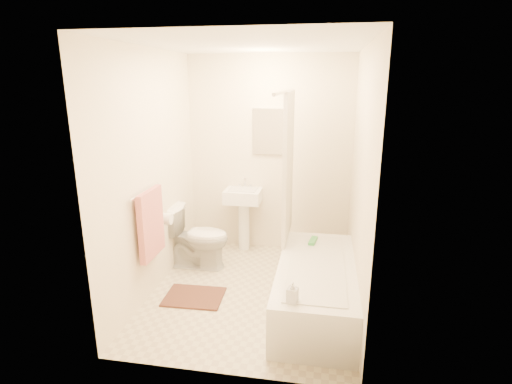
% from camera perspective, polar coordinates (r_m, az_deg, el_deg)
% --- Properties ---
extents(floor, '(2.40, 2.40, 0.00)m').
position_cam_1_polar(floor, '(4.22, -0.60, -14.11)').
color(floor, beige).
rests_on(floor, ground).
extents(ceiling, '(2.40, 2.40, 0.00)m').
position_cam_1_polar(ceiling, '(3.68, -0.71, 20.40)').
color(ceiling, white).
rests_on(ceiling, ground).
extents(wall_back, '(2.00, 0.02, 2.40)m').
position_cam_1_polar(wall_back, '(4.93, 1.90, 5.18)').
color(wall_back, beige).
rests_on(wall_back, ground).
extents(wall_left, '(0.02, 2.40, 2.40)m').
position_cam_1_polar(wall_left, '(4.07, -14.64, 2.43)').
color(wall_left, beige).
rests_on(wall_left, ground).
extents(wall_right, '(0.02, 2.40, 2.40)m').
position_cam_1_polar(wall_right, '(3.73, 14.65, 1.22)').
color(wall_right, beige).
rests_on(wall_right, ground).
extents(mirror, '(0.40, 0.03, 0.55)m').
position_cam_1_polar(mirror, '(4.87, 1.90, 8.62)').
color(mirror, white).
rests_on(mirror, wall_back).
extents(curtain_rod, '(0.03, 1.70, 0.03)m').
position_cam_1_polar(curtain_rod, '(3.72, 4.29, 14.13)').
color(curtain_rod, silver).
rests_on(curtain_rod, wall_back).
extents(shower_curtain, '(0.04, 0.80, 1.55)m').
position_cam_1_polar(shower_curtain, '(4.21, 4.62, 3.60)').
color(shower_curtain, silver).
rests_on(shower_curtain, curtain_rod).
extents(towel_bar, '(0.02, 0.60, 0.02)m').
position_cam_1_polar(towel_bar, '(3.86, -15.50, 0.11)').
color(towel_bar, silver).
rests_on(towel_bar, wall_left).
extents(towel, '(0.06, 0.45, 0.66)m').
position_cam_1_polar(towel, '(3.94, -14.77, -4.39)').
color(towel, '#CC7266').
rests_on(towel, towel_bar).
extents(toilet_paper, '(0.11, 0.12, 0.12)m').
position_cam_1_polar(toilet_paper, '(4.29, -12.68, -3.75)').
color(toilet_paper, white).
rests_on(toilet_paper, wall_left).
extents(toilet, '(0.73, 0.41, 0.71)m').
position_cam_1_polar(toilet, '(4.67, -8.36, -6.40)').
color(toilet, white).
rests_on(toilet, floor).
extents(sink, '(0.45, 0.36, 0.87)m').
position_cam_1_polar(sink, '(5.04, -1.78, -3.59)').
color(sink, white).
rests_on(sink, floor).
extents(bathtub, '(0.70, 1.61, 0.45)m').
position_cam_1_polar(bathtub, '(3.88, 8.54, -13.32)').
color(bathtub, white).
rests_on(bathtub, floor).
extents(bath_mat, '(0.59, 0.45, 0.02)m').
position_cam_1_polar(bath_mat, '(4.17, -8.83, -14.56)').
color(bath_mat, '#513024').
rests_on(bath_mat, floor).
extents(soap_bottle, '(0.10, 0.10, 0.17)m').
position_cam_1_polar(soap_bottle, '(3.15, 5.23, -14.05)').
color(soap_bottle, silver).
rests_on(soap_bottle, bathtub).
extents(scrub_brush, '(0.09, 0.21, 0.04)m').
position_cam_1_polar(scrub_brush, '(4.25, 8.14, -6.97)').
color(scrub_brush, green).
rests_on(scrub_brush, bathtub).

